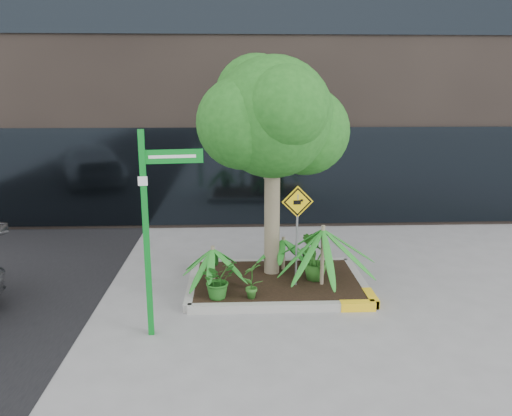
{
  "coord_description": "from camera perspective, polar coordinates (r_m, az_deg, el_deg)",
  "views": [
    {
      "loc": [
        -0.58,
        -8.6,
        3.71
      ],
      "look_at": [
        -0.2,
        0.2,
        1.58
      ],
      "focal_mm": 35.0,
      "sensor_mm": 36.0,
      "label": 1
    }
  ],
  "objects": [
    {
      "name": "shrub_a",
      "position": [
        8.72,
        -4.38,
        -8.15
      ],
      "size": [
        0.84,
        0.84,
        0.66
      ],
      "primitive_type": "imported",
      "rotation": [
        0.0,
        0.0,
        0.71
      ],
      "color": "#1E5D1A",
      "rests_on": "planter"
    },
    {
      "name": "cattle_sign",
      "position": [
        8.95,
        4.73,
        -1.27
      ],
      "size": [
        0.58,
        0.1,
        1.88
      ],
      "rotation": [
        0.0,
        0.0,
        0.1
      ],
      "color": "slate",
      "rests_on": "ground"
    },
    {
      "name": "tree",
      "position": [
        9.34,
        1.91,
        10.31
      ],
      "size": [
        2.89,
        2.57,
        4.34
      ],
      "color": "gray",
      "rests_on": "ground"
    },
    {
      "name": "ground",
      "position": [
        9.38,
        1.28,
        -9.67
      ],
      "size": [
        80.0,
        80.0,
        0.0
      ],
      "primitive_type": "plane",
      "color": "gray",
      "rests_on": "ground"
    },
    {
      "name": "shrub_b",
      "position": [
        9.53,
        6.77,
        -5.88
      ],
      "size": [
        0.6,
        0.6,
        0.79
      ],
      "primitive_type": "imported",
      "rotation": [
        0.0,
        0.0,
        2.1
      ],
      "color": "#28641E",
      "rests_on": "planter"
    },
    {
      "name": "palm_front",
      "position": [
        9.12,
        7.7,
        -2.43
      ],
      "size": [
        1.27,
        1.27,
        1.41
      ],
      "color": "gray",
      "rests_on": "ground"
    },
    {
      "name": "street_sign_post",
      "position": [
        7.49,
        -12.09,
        -0.34
      ],
      "size": [
        0.99,
        0.92,
        3.14
      ],
      "rotation": [
        0.0,
        0.0,
        0.14
      ],
      "color": "#0B7F21",
      "rests_on": "ground"
    },
    {
      "name": "planter",
      "position": [
        9.61,
        2.57,
        -8.44
      ],
      "size": [
        3.35,
        2.36,
        0.15
      ],
      "color": "#9E9E99",
      "rests_on": "ground"
    },
    {
      "name": "palm_left",
      "position": [
        9.04,
        -4.97,
        -4.67
      ],
      "size": [
        0.88,
        0.88,
        0.98
      ],
      "color": "gray",
      "rests_on": "ground"
    },
    {
      "name": "shrub_d",
      "position": [
        10.38,
        6.14,
        -4.52
      ],
      "size": [
        0.52,
        0.52,
        0.68
      ],
      "primitive_type": "imported",
      "rotation": [
        0.0,
        0.0,
        5.32
      ],
      "color": "#27661D",
      "rests_on": "planter"
    },
    {
      "name": "palm_back",
      "position": [
        9.92,
        3.17,
        -3.59
      ],
      "size": [
        0.76,
        0.76,
        0.84
      ],
      "color": "gray",
      "rests_on": "ground"
    },
    {
      "name": "shrub_c",
      "position": [
        8.68,
        -0.48,
        -8.22
      ],
      "size": [
        0.49,
        0.49,
        0.66
      ],
      "primitive_type": "imported",
      "rotation": [
        0.0,
        0.0,
        3.84
      ],
      "color": "#2A661F",
      "rests_on": "planter"
    }
  ]
}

